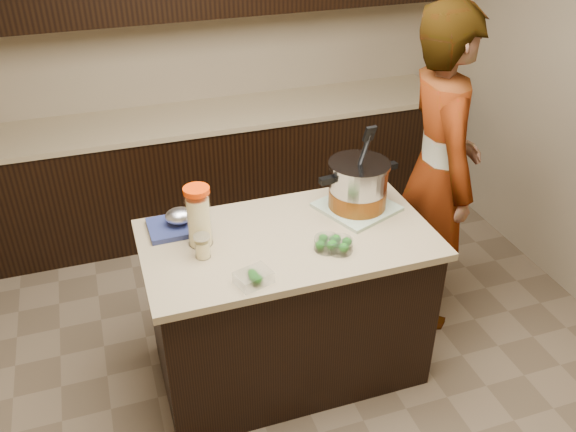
# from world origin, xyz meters

# --- Properties ---
(ground_plane) EXTENTS (4.00, 4.00, 0.00)m
(ground_plane) POSITION_xyz_m (0.00, 0.00, 0.00)
(ground_plane) COLOR brown
(ground_plane) RESTS_ON ground
(room_shell) EXTENTS (4.04, 4.04, 2.72)m
(room_shell) POSITION_xyz_m (0.00, 0.00, 1.71)
(room_shell) COLOR tan
(room_shell) RESTS_ON ground
(back_cabinets) EXTENTS (3.60, 0.63, 2.33)m
(back_cabinets) POSITION_xyz_m (0.00, 1.74, 0.94)
(back_cabinets) COLOR black
(back_cabinets) RESTS_ON ground
(island) EXTENTS (1.46, 0.81, 0.90)m
(island) POSITION_xyz_m (0.00, 0.00, 0.45)
(island) COLOR black
(island) RESTS_ON ground
(dish_towel) EXTENTS (0.47, 0.47, 0.02)m
(dish_towel) POSITION_xyz_m (0.44, 0.14, 0.91)
(dish_towel) COLOR #679363
(dish_towel) RESTS_ON island
(stock_pot) EXTENTS (0.46, 0.36, 0.46)m
(stock_pot) POSITION_xyz_m (0.44, 0.14, 1.03)
(stock_pot) COLOR #B7B7BC
(stock_pot) RESTS_ON dish_towel
(lemonade_pitcher) EXTENTS (0.15, 0.15, 0.31)m
(lemonade_pitcher) POSITION_xyz_m (-0.43, 0.08, 1.04)
(lemonade_pitcher) COLOR #F6E196
(lemonade_pitcher) RESTS_ON island
(mason_jar) EXTENTS (0.10, 0.10, 0.13)m
(mason_jar) POSITION_xyz_m (-0.44, -0.04, 0.96)
(mason_jar) COLOR #F6E196
(mason_jar) RESTS_ON island
(broccoli_tub_left) EXTENTS (0.15, 0.15, 0.06)m
(broccoli_tub_left) POSITION_xyz_m (0.15, -0.16, 0.93)
(broccoli_tub_left) COLOR silver
(broccoli_tub_left) RESTS_ON island
(broccoli_tub_right) EXTENTS (0.15, 0.15, 0.06)m
(broccoli_tub_right) POSITION_xyz_m (0.20, -0.20, 0.93)
(broccoli_tub_right) COLOR silver
(broccoli_tub_right) RESTS_ON island
(broccoli_tub_rect) EXTENTS (0.18, 0.15, 0.06)m
(broccoli_tub_rect) POSITION_xyz_m (-0.26, -0.30, 0.93)
(broccoli_tub_rect) COLOR silver
(broccoli_tub_rect) RESTS_ON island
(blue_tray) EXTENTS (0.29, 0.23, 0.11)m
(blue_tray) POSITION_xyz_m (-0.51, 0.25, 0.94)
(blue_tray) COLOR navy
(blue_tray) RESTS_ON island
(person) EXTENTS (0.60, 0.79, 1.94)m
(person) POSITION_xyz_m (0.98, 0.24, 0.97)
(person) COLOR gray
(person) RESTS_ON ground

